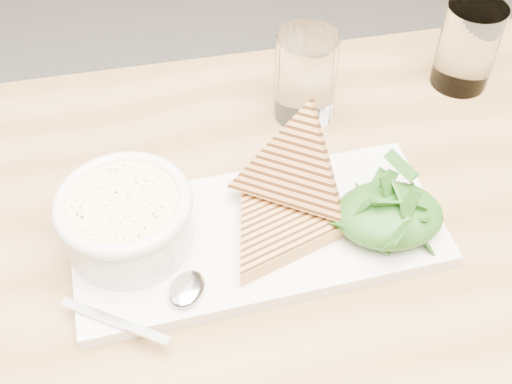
{
  "coord_description": "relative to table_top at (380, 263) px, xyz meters",
  "views": [
    {
      "loc": [
        0.03,
        -0.2,
        1.26
      ],
      "look_at": [
        0.07,
        0.23,
        0.79
      ],
      "focal_mm": 45.0,
      "sensor_mm": 36.0,
      "label": 1
    }
  ],
  "objects": [
    {
      "name": "table_leg_bl",
      "position": [
        -0.49,
        0.31,
        -0.37
      ],
      "size": [
        0.06,
        0.06,
        0.7
      ],
      "primitive_type": "cylinder",
      "color": "#A37D4E",
      "rests_on": "ground"
    },
    {
      "name": "bowl_rim",
      "position": [
        -0.25,
        0.03,
        0.09
      ],
      "size": [
        0.13,
        0.13,
        0.01
      ],
      "primitive_type": "torus",
      "color": "white",
      "rests_on": "soup_bowl"
    },
    {
      "name": "sandwich_flat",
      "position": [
        -0.11,
        0.02,
        0.04
      ],
      "size": [
        0.19,
        0.19,
        0.02
      ],
      "primitive_type": null,
      "rotation": [
        0.0,
        0.0,
        0.43
      ],
      "color": "#BC8244",
      "rests_on": "platter"
    },
    {
      "name": "sandwich_lean",
      "position": [
        -0.09,
        0.06,
        0.08
      ],
      "size": [
        0.2,
        0.2,
        0.16
      ],
      "primitive_type": null,
      "rotation": [
        0.92,
        0.0,
        -0.49
      ],
      "color": "#BC8244",
      "rests_on": "sandwich_flat"
    },
    {
      "name": "spoon_bowl",
      "position": [
        -0.2,
        -0.04,
        0.04
      ],
      "size": [
        0.05,
        0.05,
        0.01
      ],
      "primitive_type": "ellipsoid",
      "rotation": [
        0.0,
        0.0,
        -0.48
      ],
      "color": "silver",
      "rests_on": "platter"
    },
    {
      "name": "soup",
      "position": [
        -0.25,
        0.03,
        0.09
      ],
      "size": [
        0.11,
        0.11,
        0.01
      ],
      "primitive_type": "cylinder",
      "color": "#F9E79B",
      "rests_on": "soup_bowl"
    },
    {
      "name": "glass_far",
      "position": [
        0.16,
        0.26,
        0.08
      ],
      "size": [
        0.07,
        0.07,
        0.11
      ],
      "primitive_type": "cylinder",
      "color": "white",
      "rests_on": "table_top"
    },
    {
      "name": "spoon_handle",
      "position": [
        -0.26,
        -0.07,
        0.04
      ],
      "size": [
        0.1,
        0.06,
        0.0
      ],
      "primitive_type": "cube",
      "rotation": [
        0.0,
        0.0,
        -0.48
      ],
      "color": "silver",
      "rests_on": "platter"
    },
    {
      "name": "soup_bowl",
      "position": [
        -0.25,
        0.03,
        0.06
      ],
      "size": [
        0.12,
        0.12,
        0.05
      ],
      "primitive_type": "cylinder",
      "color": "white",
      "rests_on": "platter"
    },
    {
      "name": "table_top",
      "position": [
        0.0,
        0.0,
        0.0
      ],
      "size": [
        1.16,
        0.84,
        0.04
      ],
      "primitive_type": "cube",
      "rotation": [
        0.0,
        0.0,
        0.11
      ],
      "color": "#A37D4E",
      "rests_on": "ground"
    },
    {
      "name": "salad_base",
      "position": [
        0.0,
        0.02,
        0.06
      ],
      "size": [
        0.11,
        0.09,
        0.04
      ],
      "primitive_type": "ellipsoid",
      "color": "#163512",
      "rests_on": "platter"
    },
    {
      "name": "platter",
      "position": [
        -0.12,
        0.03,
        0.03
      ],
      "size": [
        0.39,
        0.22,
        0.02
      ],
      "primitive_type": "cube",
      "rotation": [
        0.0,
        0.0,
        0.16
      ],
      "color": "white",
      "rests_on": "table_top"
    },
    {
      "name": "arugula_pile",
      "position": [
        0.0,
        0.02,
        0.06
      ],
      "size": [
        0.11,
        0.1,
        0.05
      ],
      "primitive_type": null,
      "color": "#2F711E",
      "rests_on": "platter"
    },
    {
      "name": "glass_near",
      "position": [
        -0.05,
        0.22,
        0.08
      ],
      "size": [
        0.07,
        0.07,
        0.11
      ],
      "primitive_type": "cylinder",
      "color": "white",
      "rests_on": "table_top"
    }
  ]
}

